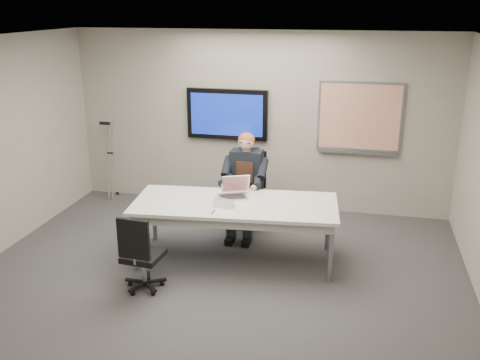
% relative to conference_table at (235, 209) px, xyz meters
% --- Properties ---
extents(floor, '(6.00, 6.00, 0.02)m').
position_rel_conference_table_xyz_m(floor, '(-0.10, -0.98, -0.70)').
color(floor, '#3C3C3F').
rests_on(floor, ground).
extents(ceiling, '(6.00, 6.00, 0.02)m').
position_rel_conference_table_xyz_m(ceiling, '(-0.10, -0.98, 2.10)').
color(ceiling, white).
rests_on(ceiling, wall_back).
extents(wall_back, '(6.00, 0.02, 2.80)m').
position_rel_conference_table_xyz_m(wall_back, '(-0.10, 2.02, 0.70)').
color(wall_back, '#A9A499').
rests_on(wall_back, ground).
extents(wall_front, '(6.00, 0.02, 2.80)m').
position_rel_conference_table_xyz_m(wall_front, '(-0.10, -3.98, 0.70)').
color(wall_front, '#A9A499').
rests_on(wall_front, ground).
extents(conference_table, '(2.66, 1.32, 0.79)m').
position_rel_conference_table_xyz_m(conference_table, '(0.00, 0.00, 0.00)').
color(conference_table, silver).
rests_on(conference_table, ground).
extents(tv_display, '(1.30, 0.09, 0.80)m').
position_rel_conference_table_xyz_m(tv_display, '(-0.60, 1.97, 0.80)').
color(tv_display, black).
rests_on(tv_display, wall_back).
extents(whiteboard, '(1.25, 0.08, 1.10)m').
position_rel_conference_table_xyz_m(whiteboard, '(1.45, 1.99, 0.83)').
color(whiteboard, '#92959A').
rests_on(whiteboard, wall_back).
extents(office_chair_far, '(0.56, 0.56, 1.13)m').
position_rel_conference_table_xyz_m(office_chair_far, '(-0.06, 1.08, -0.35)').
color(office_chair_far, black).
rests_on(office_chair_far, ground).
extents(office_chair_near, '(0.48, 0.48, 0.95)m').
position_rel_conference_table_xyz_m(office_chair_near, '(-0.86, -1.00, -0.40)').
color(office_chair_near, black).
rests_on(office_chair_near, ground).
extents(seated_person, '(0.45, 0.78, 1.46)m').
position_rel_conference_table_xyz_m(seated_person, '(-0.07, 0.81, -0.11)').
color(seated_person, '#1F2534').
rests_on(seated_person, office_chair_far).
extents(crutch, '(0.38, 0.63, 1.42)m').
position_rel_conference_table_xyz_m(crutch, '(-2.57, 1.81, -0.01)').
color(crutch, '#B1B5BA').
rests_on(crutch, ground).
extents(laptop, '(0.44, 0.47, 0.26)m').
position_rel_conference_table_xyz_m(laptop, '(-0.07, 0.23, 0.16)').
color(laptop, silver).
rests_on(laptop, conference_table).
extents(name_tent, '(0.28, 0.13, 0.11)m').
position_rel_conference_table_xyz_m(name_tent, '(-0.10, -0.18, 0.15)').
color(name_tent, white).
rests_on(name_tent, conference_table).
extents(pen, '(0.01, 0.14, 0.01)m').
position_rel_conference_table_xyz_m(pen, '(-0.18, -0.38, 0.10)').
color(pen, black).
rests_on(pen, conference_table).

